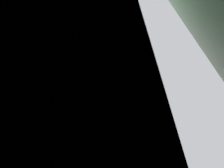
# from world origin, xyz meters

# --- Properties ---
(traffic_signal_near) EXTENTS (2.33, 2.97, 5.90)m
(traffic_signal_near) POSITION_xyz_m (-6.41, -5.72, 4.19)
(traffic_signal_near) COLOR #474C47
(traffic_signal_near) RESTS_ON ground_plane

